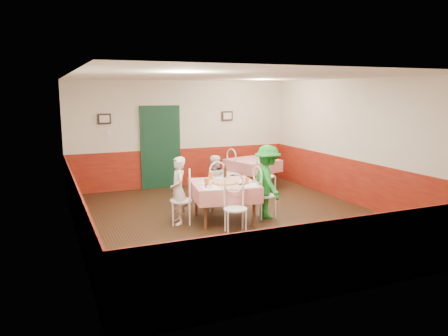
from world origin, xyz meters
name	(u,v)px	position (x,y,z in m)	size (l,w,h in m)	color
floor	(236,219)	(0.00, 0.00, 0.00)	(7.00, 7.00, 0.00)	black
ceiling	(236,76)	(0.00, 0.00, 2.80)	(7.00, 7.00, 0.00)	white
back_wall	(182,134)	(0.00, 3.50, 1.40)	(6.00, 0.10, 2.80)	beige
front_wall	(356,185)	(0.00, -3.50, 1.40)	(6.00, 0.10, 2.80)	beige
left_wall	(73,159)	(-3.00, 0.00, 1.40)	(0.10, 7.00, 2.80)	beige
right_wall	(360,143)	(3.00, 0.00, 1.40)	(0.10, 7.00, 2.80)	beige
wainscot_back	(182,167)	(0.00, 3.48, 0.50)	(6.00, 0.03, 1.00)	maroon
wainscot_front	(351,255)	(0.00, -3.48, 0.50)	(6.00, 0.03, 1.00)	maroon
wainscot_left	(77,211)	(-2.98, 0.00, 0.50)	(0.03, 7.00, 1.00)	maroon
wainscot_right	(357,183)	(2.98, 0.00, 0.50)	(0.03, 7.00, 1.00)	maroon
door	(161,148)	(-0.60, 3.45, 1.05)	(0.96, 0.06, 2.10)	black
picture_left	(104,119)	(-2.00, 3.45, 1.85)	(0.32, 0.03, 0.26)	black
picture_right	(227,116)	(1.30, 3.45, 1.85)	(0.32, 0.03, 0.26)	black
thermostat	(109,133)	(-1.90, 3.45, 1.50)	(0.10, 0.03, 0.10)	white
main_table	(224,202)	(-0.23, 0.05, 0.38)	(1.22, 1.22, 0.77)	red
second_table	(252,174)	(1.60, 2.46, 0.38)	(1.12, 1.12, 0.77)	red
chair_left	(181,201)	(-1.07, 0.18, 0.45)	(0.42, 0.42, 0.90)	white
chair_right	(265,196)	(0.61, -0.08, 0.45)	(0.42, 0.42, 0.90)	white
chair_far	(214,189)	(-0.10, 0.89, 0.45)	(0.42, 0.42, 0.90)	white
chair_near	(236,209)	(-0.36, -0.79, 0.45)	(0.42, 0.42, 0.90)	white
chair_second_a	(226,173)	(0.85, 2.46, 0.45)	(0.42, 0.42, 0.90)	white
chair_second_b	(266,176)	(1.60, 1.71, 0.45)	(0.42, 0.42, 0.90)	white
pizza	(225,182)	(-0.24, 0.00, 0.78)	(0.49, 0.49, 0.03)	#B74723
plate_left	(203,183)	(-0.65, 0.11, 0.77)	(0.25, 0.25, 0.01)	white
plate_right	(245,181)	(0.20, -0.01, 0.77)	(0.25, 0.25, 0.01)	white
plate_far	(219,178)	(-0.17, 0.48, 0.77)	(0.25, 0.25, 0.01)	white
glass_a	(207,182)	(-0.66, -0.12, 0.84)	(0.08, 0.08, 0.15)	#BF7219
glass_b	(247,181)	(0.12, -0.25, 0.82)	(0.07, 0.07, 0.13)	#BF7219
glass_c	(211,176)	(-0.34, 0.49, 0.83)	(0.08, 0.08, 0.14)	#BF7219
beer_bottle	(225,172)	(-0.04, 0.45, 0.88)	(0.07, 0.07, 0.25)	#381C0A
shaker_a	(208,186)	(-0.71, -0.32, 0.81)	(0.04, 0.04, 0.09)	silver
shaker_b	(211,186)	(-0.67, -0.35, 0.81)	(0.04, 0.04, 0.09)	silver
shaker_c	(206,185)	(-0.72, -0.24, 0.81)	(0.04, 0.04, 0.09)	#B23319
menu_left	(210,188)	(-0.65, -0.29, 0.76)	(0.30, 0.40, 0.00)	white
menu_right	(249,185)	(0.11, -0.36, 0.76)	(0.30, 0.40, 0.00)	white
wallet	(242,184)	(0.01, -0.26, 0.77)	(0.11, 0.09, 0.02)	black
diner_left	(178,191)	(-1.12, 0.19, 0.65)	(0.47, 0.31, 1.30)	gray
diner_far	(214,182)	(-0.09, 0.94, 0.59)	(0.57, 0.44, 1.17)	gray
diner_right	(268,182)	(0.66, -0.09, 0.74)	(0.95, 0.55, 1.47)	gray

